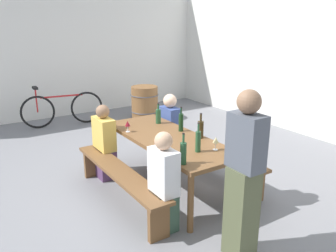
# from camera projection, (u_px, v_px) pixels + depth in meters

# --- Properties ---
(ground_plane) EXTENTS (24.00, 24.00, 0.00)m
(ground_plane) POSITION_uv_depth(u_px,v_px,m) (168.00, 188.00, 4.85)
(ground_plane) COLOR slate
(side_wall) EXTENTS (0.20, 7.73, 3.20)m
(side_wall) POSITION_uv_depth(u_px,v_px,m) (59.00, 48.00, 8.08)
(side_wall) COLOR silver
(side_wall) RESTS_ON ground
(tasting_table) EXTENTS (2.17, 0.85, 0.75)m
(tasting_table) POSITION_uv_depth(u_px,v_px,m) (168.00, 142.00, 4.66)
(tasting_table) COLOR brown
(tasting_table) RESTS_ON ground
(bench_near) EXTENTS (2.07, 0.30, 0.45)m
(bench_near) POSITION_uv_depth(u_px,v_px,m) (119.00, 177.00, 4.37)
(bench_near) COLOR brown
(bench_near) RESTS_ON ground
(bench_far) EXTENTS (2.07, 0.30, 0.45)m
(bench_far) POSITION_uv_depth(u_px,v_px,m) (209.00, 153.00, 5.13)
(bench_far) COLOR brown
(bench_far) RESTS_ON ground
(wine_bottle_0) EXTENTS (0.06, 0.06, 0.36)m
(wine_bottle_0) POSITION_uv_depth(u_px,v_px,m) (198.00, 141.00, 4.08)
(wine_bottle_0) COLOR #234C2D
(wine_bottle_0) RESTS_ON tasting_table
(wine_bottle_1) EXTENTS (0.07, 0.07, 0.30)m
(wine_bottle_1) POSITION_uv_depth(u_px,v_px,m) (228.00, 143.00, 4.09)
(wine_bottle_1) COLOR #234C2D
(wine_bottle_1) RESTS_ON tasting_table
(wine_bottle_2) EXTENTS (0.07, 0.07, 0.35)m
(wine_bottle_2) POSITION_uv_depth(u_px,v_px,m) (183.00, 153.00, 3.73)
(wine_bottle_2) COLOR #234C2D
(wine_bottle_2) RESTS_ON tasting_table
(wine_bottle_3) EXTENTS (0.07, 0.07, 0.35)m
(wine_bottle_3) POSITION_uv_depth(u_px,v_px,m) (181.00, 122.00, 4.83)
(wine_bottle_3) COLOR #143319
(wine_bottle_3) RESTS_ON tasting_table
(wine_bottle_4) EXTENTS (0.08, 0.08, 0.33)m
(wine_bottle_4) POSITION_uv_depth(u_px,v_px,m) (201.00, 129.00, 4.56)
(wine_bottle_4) COLOR #332814
(wine_bottle_4) RESTS_ON tasting_table
(wine_bottle_5) EXTENTS (0.08, 0.08, 0.31)m
(wine_bottle_5) POSITION_uv_depth(u_px,v_px,m) (158.00, 116.00, 5.20)
(wine_bottle_5) COLOR #234C2D
(wine_bottle_5) RESTS_ON tasting_table
(wine_glass_0) EXTENTS (0.07, 0.07, 0.16)m
(wine_glass_0) POSITION_uv_depth(u_px,v_px,m) (216.00, 141.00, 4.14)
(wine_glass_0) COLOR silver
(wine_glass_0) RESTS_ON tasting_table
(wine_glass_1) EXTENTS (0.08, 0.08, 0.16)m
(wine_glass_1) POSITION_uv_depth(u_px,v_px,m) (128.00, 124.00, 4.80)
(wine_glass_1) COLOR silver
(wine_glass_1) RESTS_ON tasting_table
(seated_guest_near_0) EXTENTS (0.42, 0.24, 1.10)m
(seated_guest_near_0) POSITION_uv_depth(u_px,v_px,m) (105.00, 144.00, 5.04)
(seated_guest_near_0) COLOR #54365C
(seated_guest_near_0) RESTS_ON ground
(seated_guest_near_1) EXTENTS (0.35, 0.24, 1.14)m
(seated_guest_near_1) POSITION_uv_depth(u_px,v_px,m) (164.00, 185.00, 3.76)
(seated_guest_near_1) COLOR #395644
(seated_guest_near_1) RESTS_ON ground
(seated_guest_far_0) EXTENTS (0.36, 0.24, 1.11)m
(seated_guest_far_0) POSITION_uv_depth(u_px,v_px,m) (170.00, 129.00, 5.65)
(seated_guest_far_0) COLOR #474752
(seated_guest_far_0) RESTS_ON ground
(seated_guest_far_1) EXTENTS (0.37, 0.24, 1.11)m
(seated_guest_far_1) POSITION_uv_depth(u_px,v_px,m) (243.00, 164.00, 4.34)
(seated_guest_far_1) COLOR #335454
(seated_guest_far_1) RESTS_ON ground
(standing_host) EXTENTS (0.34, 0.24, 1.67)m
(standing_host) POSITION_uv_depth(u_px,v_px,m) (244.00, 179.00, 3.25)
(standing_host) COLOR #4E5337
(standing_host) RESTS_ON ground
(wine_barrel) EXTENTS (0.64, 0.64, 0.77)m
(wine_barrel) POSITION_uv_depth(u_px,v_px,m) (145.00, 103.00, 8.08)
(wine_barrel) COLOR brown
(wine_barrel) RESTS_ON ground
(parked_bicycle_0) EXTENTS (0.34, 1.72, 0.90)m
(parked_bicycle_0) POSITION_uv_depth(u_px,v_px,m) (62.00, 109.00, 7.59)
(parked_bicycle_0) COLOR black
(parked_bicycle_0) RESTS_ON ground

